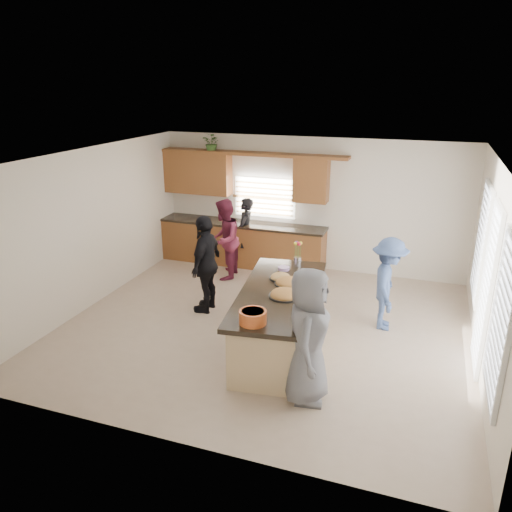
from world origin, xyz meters
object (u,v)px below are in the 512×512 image
at_px(woman_left_back, 245,233).
at_px(woman_left_mid, 224,239).
at_px(island, 280,321).
at_px(woman_right_front, 308,336).
at_px(woman_right_back, 388,284).
at_px(salad_bowl, 253,316).
at_px(woman_left_front, 206,264).

bearing_deg(woman_left_back, woman_left_mid, -13.48).
relative_size(island, woman_right_front, 1.58).
bearing_deg(woman_right_back, salad_bowl, 143.00).
relative_size(woman_left_mid, woman_left_front, 0.95).
bearing_deg(woman_left_mid, woman_right_front, 28.15).
xyz_separation_m(woman_left_front, woman_right_back, (3.05, 0.35, -0.10)).
bearing_deg(island, woman_right_front, -65.26).
bearing_deg(woman_right_back, woman_right_front, 157.44).
height_order(woman_left_front, woman_right_back, woman_left_front).
bearing_deg(woman_left_back, woman_right_front, 27.39).
bearing_deg(woman_left_front, woman_right_front, 48.06).
bearing_deg(woman_right_front, woman_right_back, -23.74).
relative_size(woman_left_front, woman_right_front, 0.98).
bearing_deg(woman_left_back, island, 26.49).
relative_size(salad_bowl, woman_left_back, 0.23).
distance_m(salad_bowl, woman_left_back, 4.62).
bearing_deg(woman_right_front, woman_left_mid, 30.84).
bearing_deg(island, woman_left_mid, 121.11).
distance_m(woman_right_back, woman_right_front, 2.46).
height_order(island, woman_right_front, woman_right_front).
bearing_deg(woman_left_mid, woman_right_back, 62.50).
distance_m(woman_left_back, woman_right_back, 3.74).
xyz_separation_m(woman_left_mid, woman_right_back, (3.35, -1.16, -0.05)).
bearing_deg(woman_right_back, woman_left_front, 92.13).
bearing_deg(island, woman_left_front, 144.04).
distance_m(salad_bowl, woman_right_back, 2.78).
bearing_deg(woman_right_front, island, 26.37).
bearing_deg(woman_right_front, woman_left_front, 43.51).
relative_size(woman_right_back, woman_right_front, 0.87).
height_order(woman_left_mid, woman_left_front, woman_left_front).
height_order(salad_bowl, woman_left_front, woman_left_front).
distance_m(woman_left_back, woman_left_mid, 0.81).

